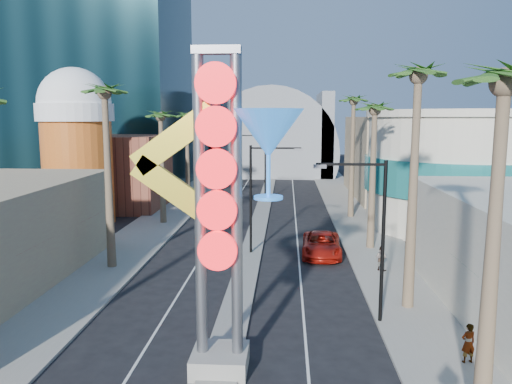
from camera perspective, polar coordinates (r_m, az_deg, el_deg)
name	(u,v)px	position (r m, az deg, el deg)	size (l,w,h in m)	color
sidewalk_west	(171,213)	(52.85, -9.74, -2.36)	(5.00, 100.00, 0.15)	gray
sidewalk_east	(354,215)	(51.91, 11.15, -2.60)	(5.00, 100.00, 0.15)	gray
median	(263,209)	(54.46, 0.77, -1.91)	(1.60, 84.00, 0.15)	gray
hotel_tower	(102,2)	(73.37, -17.17, 20.02)	(20.00, 20.00, 50.00)	black
brick_filler_west	(118,172)	(56.94, -15.53, 2.22)	(10.00, 10.00, 8.00)	brown
filler_east	(394,157)	(65.08, 15.47, 3.87)	(10.00, 20.00, 10.00)	tan
beer_mug	(77,140)	(49.57, -19.82, 5.59)	(7.00, 7.00, 14.50)	#BF4919
turquoise_building	(459,170)	(48.26, 22.18, 2.30)	(16.60, 16.60, 10.60)	beige
canopy	(272,150)	(87.71, 1.86, 4.86)	(22.00, 16.00, 22.00)	slate
neon_sign	(239,189)	(18.72, -1.90, 0.31)	(6.53, 2.60, 12.55)	gray
streetlight_0	(258,189)	(35.91, 0.27, 0.39)	(3.79, 0.25, 8.00)	black
streetlight_1	(261,160)	(59.79, 0.54, 3.67)	(3.79, 0.25, 8.00)	black
streetlight_2	(373,227)	(24.40, 13.27, -3.88)	(3.45, 0.25, 8.00)	black
palm_1	(105,104)	(33.56, -16.89, 9.63)	(2.40, 2.40, 12.70)	brown
palm_2	(161,123)	(46.94, -10.84, 7.80)	(2.40, 2.40, 11.20)	brown
palm_3	(187,121)	(58.64, -7.92, 8.00)	(2.40, 2.40, 11.20)	brown
palm_4	(503,104)	(16.76, 26.40, 9.00)	(2.40, 2.40, 12.20)	brown
palm_5	(418,91)	(26.31, 18.00, 10.94)	(2.40, 2.40, 13.20)	brown
palm_6	(375,118)	(38.03, 13.41, 8.25)	(2.40, 2.40, 11.70)	brown
palm_7	(354,108)	(49.90, 11.09, 9.38)	(2.40, 2.40, 12.70)	brown
red_pickup	(322,245)	(36.68, 7.50, -5.97)	(2.74, 5.93, 1.65)	#B8190E
pedestrian_a	(468,343)	(22.67, 23.09, -15.59)	(0.60, 0.40, 1.65)	gray
pedestrian_b	(381,258)	(33.51, 14.10, -7.35)	(0.77, 0.60, 1.59)	gray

